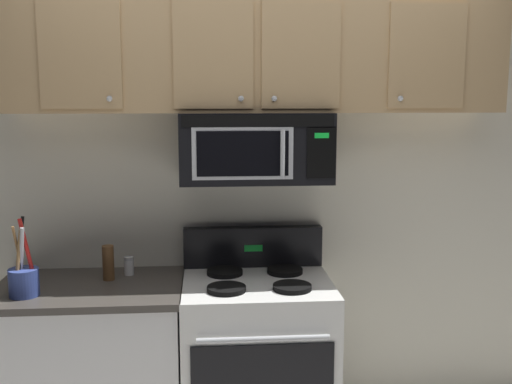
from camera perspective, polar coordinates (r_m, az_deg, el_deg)
The scene contains 8 objects.
back_wall at distance 3.39m, azimuth -0.40°, elevation 0.81°, with size 5.20×0.10×2.70m, color silver.
stove_range at distance 3.29m, azimuth 0.09°, elevation -15.55°, with size 0.76×0.69×1.12m.
over_range_microwave at distance 3.11m, azimuth -0.08°, elevation 4.24°, with size 0.76×0.43×0.35m.
upper_cabinets at distance 3.14m, azimuth -0.12°, elevation 12.50°, with size 2.50×0.36×0.55m.
counter_segment at distance 3.34m, azimuth -14.99°, elevation -15.74°, with size 0.93×0.65×0.90m.
utensil_crock_blue at distance 3.09m, azimuth -20.90°, elevation -7.55°, with size 0.14×0.14×0.38m.
salt_shaker at distance 3.29m, azimuth -11.80°, elevation -6.79°, with size 0.05×0.05×0.10m.
pepper_mill at distance 3.22m, azimuth -13.65°, elevation -6.45°, with size 0.06×0.06×0.18m, color brown.
Camera 1 is at (-0.24, -2.55, 1.84)m, focal length 42.78 mm.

